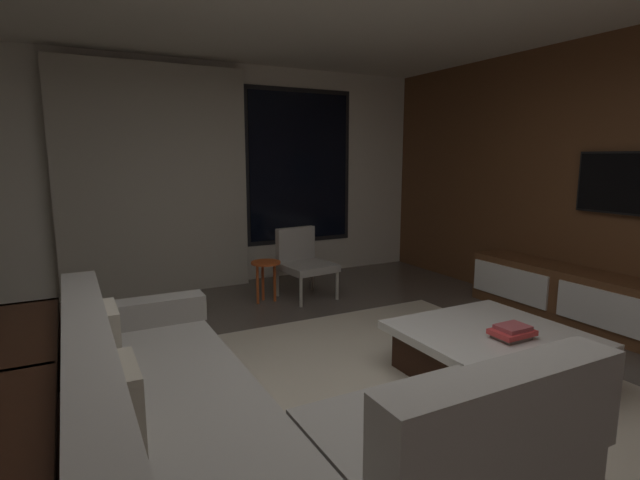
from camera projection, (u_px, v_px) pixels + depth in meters
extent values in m
plane|color=#564C44|center=(360.00, 422.00, 2.92)|extent=(9.20, 9.20, 0.00)
cube|color=silver|center=(200.00, 176.00, 5.88)|extent=(6.60, 0.12, 2.70)
cube|color=black|center=(299.00, 167.00, 6.41)|extent=(1.52, 0.02, 2.02)
cube|color=black|center=(299.00, 167.00, 6.39)|extent=(1.40, 0.03, 1.90)
cube|color=#BCB5A3|center=(156.00, 182.00, 5.48)|extent=(2.10, 0.12, 2.60)
cube|color=beige|center=(417.00, 415.00, 2.99)|extent=(3.20, 3.80, 0.01)
cube|color=gray|center=(175.00, 458.00, 2.42)|extent=(0.90, 2.50, 0.18)
cube|color=#9E9991|center=(173.00, 420.00, 2.39)|extent=(0.86, 2.42, 0.24)
cube|color=#9E9991|center=(90.00, 373.00, 2.17)|extent=(0.20, 2.50, 0.40)
cube|color=#9E9991|center=(139.00, 313.00, 3.36)|extent=(0.90, 0.20, 0.18)
cube|color=#9E9991|center=(436.00, 450.00, 2.14)|extent=(1.07, 0.86, 0.24)
cube|color=#9E9991|center=(504.00, 421.00, 1.78)|extent=(1.10, 0.20, 0.40)
cube|color=beige|center=(109.00, 337.00, 2.72)|extent=(0.10, 0.36, 0.36)
cube|color=#B2A893|center=(127.00, 405.00, 1.97)|extent=(0.10, 0.36, 0.36)
cube|color=black|center=(491.00, 360.00, 3.45)|extent=(1.00, 1.00, 0.30)
cube|color=white|center=(492.00, 336.00, 3.42)|extent=(1.16, 1.16, 0.06)
cube|color=#6F655C|center=(511.00, 337.00, 3.29)|extent=(0.23, 0.17, 0.03)
cube|color=#D63C3C|center=(512.00, 332.00, 3.28)|extent=(0.28, 0.20, 0.03)
cube|color=#B74F55|center=(513.00, 327.00, 3.28)|extent=(0.21, 0.16, 0.03)
cylinder|color=#B2ADA0|center=(337.00, 284.00, 5.40)|extent=(0.04, 0.04, 0.36)
cylinder|color=#B2ADA0|center=(301.00, 291.00, 5.13)|extent=(0.04, 0.04, 0.36)
cylinder|color=#B2ADA0|center=(312.00, 275.00, 5.81)|extent=(0.04, 0.04, 0.36)
cylinder|color=#B2ADA0|center=(278.00, 281.00, 5.54)|extent=(0.04, 0.04, 0.36)
cube|color=#9E9991|center=(307.00, 267.00, 5.44)|extent=(0.60, 0.62, 0.08)
cube|color=#9E9991|center=(295.00, 244.00, 5.60)|extent=(0.49, 0.14, 0.38)
cylinder|color=#BF4C1E|center=(258.00, 283.00, 5.24)|extent=(0.03, 0.03, 0.46)
cylinder|color=#BF4C1E|center=(275.00, 281.00, 5.33)|extent=(0.03, 0.03, 0.46)
cylinder|color=#BF4C1E|center=(263.00, 280.00, 5.38)|extent=(0.03, 0.03, 0.46)
cylinder|color=#BF4C1E|center=(266.00, 263.00, 5.25)|extent=(0.32, 0.32, 0.02)
cube|color=brown|center=(623.00, 310.00, 4.24)|extent=(0.44, 3.10, 0.52)
cube|color=white|center=(607.00, 311.00, 4.13)|extent=(0.02, 0.93, 0.33)
cube|color=white|center=(508.00, 283.00, 5.04)|extent=(0.02, 0.93, 0.33)
cube|color=black|center=(631.00, 183.00, 4.26)|extent=(0.04, 0.97, 0.56)
cube|color=black|center=(630.00, 183.00, 4.26)|extent=(0.05, 0.93, 0.52)
cube|color=black|center=(0.00, 376.00, 1.92)|extent=(0.40, 2.10, 0.04)
cube|color=black|center=(26.00, 363.00, 2.88)|extent=(0.40, 0.04, 0.74)
cube|color=black|center=(10.00, 456.00, 1.98)|extent=(0.38, 0.03, 0.74)
cube|color=silver|center=(10.00, 478.00, 1.99)|extent=(0.18, 0.04, 0.23)
cube|color=silver|center=(17.00, 451.00, 2.18)|extent=(0.18, 0.04, 0.23)
cube|color=white|center=(22.00, 428.00, 2.37)|extent=(0.18, 0.04, 0.23)
cube|color=silver|center=(24.00, 407.00, 2.55)|extent=(0.18, 0.04, 0.25)
cube|color=silver|center=(25.00, 389.00, 2.73)|extent=(0.18, 0.04, 0.27)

